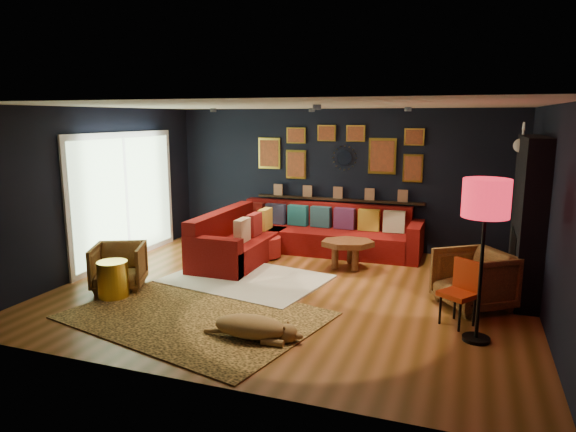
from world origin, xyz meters
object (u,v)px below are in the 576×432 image
(armchair_left, at_px, (119,264))
(orange_chair, at_px, (462,287))
(dog, at_px, (250,322))
(sectional, at_px, (292,238))
(floor_lamp, at_px, (486,205))
(coffee_table, at_px, (347,246))
(pouf, at_px, (266,247))
(gold_stool, at_px, (113,280))
(armchair_right, at_px, (474,277))

(armchair_left, height_order, orange_chair, orange_chair)
(dog, bearing_deg, sectional, 99.52)
(floor_lamp, bearing_deg, armchair_left, 178.31)
(coffee_table, height_order, pouf, coffee_table)
(sectional, xyz_separation_m, armchair_left, (-1.76, -2.55, 0.04))
(armchair_left, bearing_deg, floor_lamp, -26.63)
(sectional, distance_m, coffee_table, 1.23)
(armchair_left, bearing_deg, gold_stool, -88.75)
(orange_chair, bearing_deg, floor_lamp, -31.73)
(floor_lamp, distance_m, dog, 2.85)
(armchair_left, height_order, floor_lamp, floor_lamp)
(pouf, height_order, armchair_left, armchair_left)
(coffee_table, distance_m, dog, 3.06)
(pouf, xyz_separation_m, armchair_left, (-1.38, -2.24, 0.16))
(orange_chair, xyz_separation_m, dog, (-2.20, -1.25, -0.26))
(sectional, relative_size, dog, 2.97)
(pouf, relative_size, dog, 0.46)
(sectional, relative_size, pouf, 6.50)
(pouf, xyz_separation_m, floor_lamp, (3.49, -2.38, 1.33))
(gold_stool, distance_m, orange_chair, 4.57)
(sectional, bearing_deg, pouf, -140.71)
(armchair_right, height_order, gold_stool, armchair_right)
(orange_chair, bearing_deg, coffee_table, 170.66)
(sectional, height_order, orange_chair, sectional)
(coffee_table, bearing_deg, orange_chair, -44.57)
(coffee_table, xyz_separation_m, armchair_left, (-2.89, -2.07, -0.02))
(armchair_right, relative_size, floor_lamp, 0.46)
(gold_stool, bearing_deg, orange_chair, 8.16)
(armchair_right, distance_m, dog, 3.00)
(sectional, distance_m, gold_stool, 3.31)
(pouf, height_order, dog, dog)
(sectional, height_order, armchair_left, sectional)
(sectional, distance_m, armchair_left, 3.10)
(coffee_table, relative_size, dog, 0.90)
(pouf, bearing_deg, armchair_right, -20.95)
(coffee_table, xyz_separation_m, gold_stool, (-2.71, -2.42, -0.13))
(armchair_right, bearing_deg, sectional, -153.72)
(floor_lamp, bearing_deg, armchair_right, 92.69)
(armchair_left, distance_m, dog, 2.68)
(floor_lamp, bearing_deg, dog, -161.12)
(coffee_table, relative_size, orange_chair, 1.33)
(orange_chair, bearing_deg, armchair_right, 113.21)
(sectional, distance_m, armchair_right, 3.47)
(orange_chair, xyz_separation_m, floor_lamp, (0.18, -0.43, 1.08))
(gold_stool, relative_size, orange_chair, 0.66)
(coffee_table, relative_size, armchair_right, 1.25)
(coffee_table, distance_m, pouf, 1.52)
(armchair_left, xyz_separation_m, armchair_right, (4.83, 0.92, 0.05))
(sectional, distance_m, dog, 3.58)
(sectional, xyz_separation_m, coffee_table, (1.13, -0.48, 0.06))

